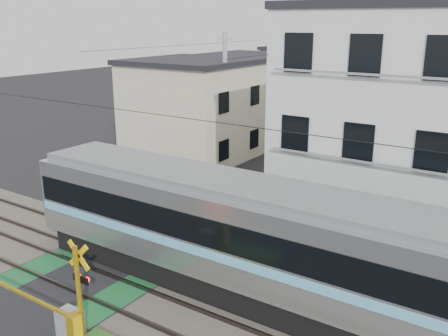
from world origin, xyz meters
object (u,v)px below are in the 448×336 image
Objects in this scene: crossing_signal_far at (124,204)px; apartment_block at (423,123)px; pedestrian at (374,117)px; crossing_signal_near at (70,319)px.

apartment_block reaches higher than crossing_signal_far.
apartment_block is at bearing 27.78° from crossing_signal_far.
pedestrian is at bearing 83.61° from crossing_signal_far.
apartment_block is at bearing 65.78° from crossing_signal_near.
pedestrian is (2.92, 26.05, 0.16)m from crossing_signal_far.
crossing_signal_near is 2.73× the size of pedestrian.
apartment_block is (11.09, 5.84, 3.94)m from crossing_signal_far.
crossing_signal_near is at bearing 97.98° from pedestrian.
crossing_signal_near and crossing_signal_far have the same top height.
apartment_block is 22.12m from pedestrian.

